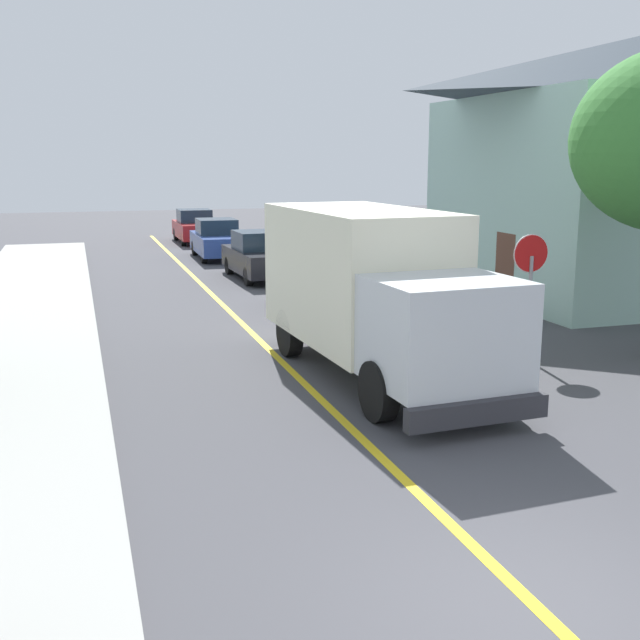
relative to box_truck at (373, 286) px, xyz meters
name	(u,v)px	position (x,y,z in m)	size (l,w,h in m)	color
ground_plane	(542,612)	(-1.45, -8.11, -1.77)	(120.00, 120.00, 0.00)	#424247
centre_line_yellow	(277,357)	(-1.45, 1.89, -1.76)	(0.16, 56.00, 0.01)	gold
box_truck	(373,286)	(0.00, 0.00, 0.00)	(2.78, 7.30, 3.20)	#F2EDCC
parked_car_near	(323,285)	(0.94, 6.16, -0.97)	(1.83, 4.41, 1.67)	#B7B7BC
parked_car_mid	(260,256)	(0.74, 12.86, -0.97)	(1.95, 4.46, 1.67)	black
parked_car_far	(217,240)	(0.32, 18.97, -0.97)	(1.88, 4.43, 1.67)	#2D4793
parked_car_furthest	(195,227)	(0.36, 25.68, -0.97)	(1.80, 4.40, 1.67)	maroon
stop_sign	(530,273)	(3.53, 0.11, 0.09)	(0.80, 0.10, 2.65)	gray
house_across_street	(639,162)	(11.41, 6.65, 2.30)	(11.35, 9.43, 7.85)	#9EC6B7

